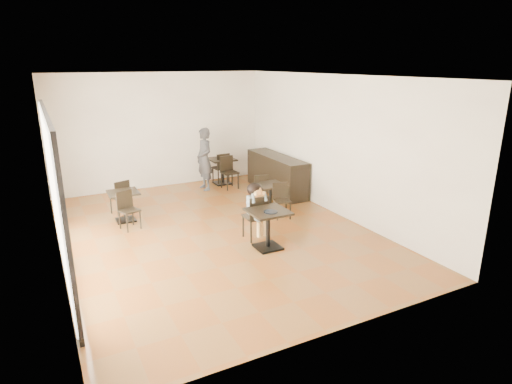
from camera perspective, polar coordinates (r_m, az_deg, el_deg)
floor at (r=9.16m, az=-5.46°, el=-5.30°), size 6.00×8.00×0.01m
ceiling at (r=8.48m, az=-6.08°, el=15.13°), size 6.00×8.00×0.01m
wall_back at (r=12.43m, az=-12.69°, el=7.96°), size 6.00×0.01×3.20m
wall_front at (r=5.31m, az=10.53°, el=-3.81°), size 6.00×0.01×3.20m
wall_left at (r=8.11m, az=-25.85°, el=1.99°), size 0.01×8.00×3.20m
wall_right at (r=10.15m, az=10.26°, el=6.15°), size 0.01×8.00×3.20m
storefront_window at (r=7.67m, az=-25.28°, el=-0.26°), size 0.04×4.50×2.60m
child_table at (r=8.21m, az=1.61°, el=-5.02°), size 0.73×0.73×0.77m
child_chair at (r=8.64m, az=-0.15°, el=-3.32°), size 0.42×0.42×0.93m
child at (r=8.60m, az=-0.15°, el=-2.58°), size 0.42×0.58×1.17m
plate at (r=7.99m, az=1.98°, el=-2.64°), size 0.26×0.26×0.02m
pizza_slice at (r=8.30m, az=0.44°, el=-0.19°), size 0.27×0.21×0.06m
adult_patron at (r=12.00m, az=-6.90°, el=4.37°), size 0.47×0.67×1.74m
cafe_table_mid at (r=10.28m, az=1.92°, el=-0.73°), size 0.76×0.76×0.67m
cafe_table_left at (r=10.07m, az=-17.13°, el=-1.84°), size 0.82×0.82×0.69m
cafe_table_back at (r=12.61m, az=-4.54°, el=2.78°), size 0.78×0.78×0.76m
chair_mid_a at (r=10.72m, az=0.49°, el=0.41°), size 0.43×0.43×0.81m
chair_mid_b at (r=9.81m, az=3.49°, el=-1.22°), size 0.43×0.43×0.81m
chair_left_a at (r=10.57m, az=-17.73°, el=-0.62°), size 0.47×0.47×0.82m
chair_left_b at (r=9.53m, az=-16.55°, el=-2.40°), size 0.47×0.47×0.82m
chair_back_a at (r=12.69m, az=-4.73°, el=3.22°), size 0.44×0.44×0.91m
chair_back_b at (r=12.10m, az=-3.53°, el=2.57°), size 0.44×0.44×0.91m
service_counter at (r=11.82m, az=2.76°, el=2.45°), size 0.60×2.40×1.00m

